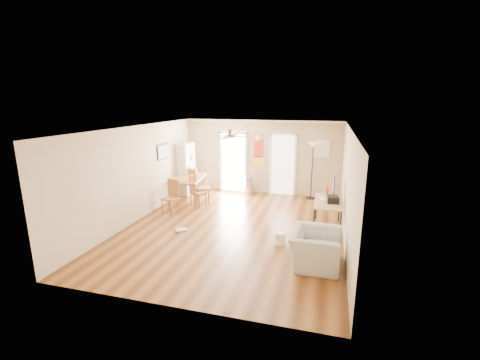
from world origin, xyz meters
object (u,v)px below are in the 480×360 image
(trash_can, at_px, (249,185))
(wastebasket_a, at_px, (280,238))
(dining_table, at_px, (188,189))
(dining_chair_far, at_px, (191,181))
(dining_chair_right_b, at_px, (198,191))
(armchair, at_px, (316,248))
(dining_chair_right_a, at_px, (203,186))
(torchiere_lamp, at_px, (312,171))
(bookshelf, at_px, (186,169))
(computer_desk, at_px, (327,215))
(dining_chair_near, at_px, (170,197))
(printer, at_px, (333,199))

(trash_can, height_order, wastebasket_a, trash_can)
(dining_table, xyz_separation_m, dining_chair_far, (-0.18, 0.64, 0.09))
(dining_chair_right_b, bearing_deg, armchair, -111.92)
(dining_chair_right_a, height_order, torchiere_lamp, torchiere_lamp)
(dining_chair_far, bearing_deg, dining_chair_right_b, 107.40)
(torchiere_lamp, xyz_separation_m, wastebasket_a, (-0.45, -3.88, -0.82))
(bookshelf, bearing_deg, armchair, -35.99)
(dining_table, distance_m, dining_chair_right_b, 0.72)
(dining_chair_right_a, distance_m, torchiere_lamp, 3.68)
(computer_desk, bearing_deg, torchiere_lamp, 102.35)
(dining_chair_far, bearing_deg, bookshelf, -46.17)
(wastebasket_a, bearing_deg, armchair, -43.71)
(bookshelf, height_order, dining_table, bookshelf)
(dining_table, xyz_separation_m, dining_chair_near, (-0.01, -1.27, 0.10))
(dining_table, distance_m, printer, 4.84)
(torchiere_lamp, xyz_separation_m, computer_desk, (0.57, -2.62, -0.59))
(dining_chair_right_b, xyz_separation_m, armchair, (3.75, -2.92, -0.13))
(dining_chair_right_b, xyz_separation_m, torchiere_lamp, (3.38, 1.75, 0.48))
(dining_table, xyz_separation_m, trash_can, (1.75, 1.30, -0.08))
(torchiere_lamp, relative_size, armchair, 1.75)
(dining_chair_right_a, distance_m, wastebasket_a, 3.86)
(dining_chair_right_a, bearing_deg, dining_table, 60.91)
(dining_chair_far, relative_size, trash_can, 1.55)
(trash_can, relative_size, wastebasket_a, 2.22)
(torchiere_lamp, distance_m, wastebasket_a, 3.99)
(dining_table, relative_size, trash_can, 2.52)
(dining_table, xyz_separation_m, wastebasket_a, (3.47, -2.59, -0.25))
(armchair, bearing_deg, computer_desk, -2.95)
(armchair, bearing_deg, torchiere_lamp, 7.20)
(dining_chair_right_b, relative_size, trash_can, 1.56)
(dining_table, relative_size, wastebasket_a, 5.60)
(dining_chair_right_a, xyz_separation_m, armchair, (3.75, -3.28, -0.20))
(wastebasket_a, height_order, armchair, armchair)
(wastebasket_a, bearing_deg, dining_chair_far, 138.54)
(bookshelf, distance_m, dining_table, 1.00)
(torchiere_lamp, bearing_deg, printer, -76.06)
(dining_chair_near, relative_size, wastebasket_a, 3.49)
(dining_table, distance_m, dining_chair_near, 1.27)
(computer_desk, height_order, armchair, computer_desk)
(torchiere_lamp, relative_size, computer_desk, 1.37)
(dining_table, bearing_deg, wastebasket_a, -36.70)
(armchair, bearing_deg, dining_chair_right_a, 51.45)
(dining_chair_right_a, xyz_separation_m, dining_chair_far, (-0.73, 0.74, -0.07))
(bookshelf, relative_size, trash_can, 2.91)
(printer, xyz_separation_m, wastebasket_a, (-1.13, -1.17, -0.69))
(dining_chair_near, relative_size, printer, 2.97)
(dining_chair_right_a, distance_m, dining_chair_far, 1.05)
(armchair, bearing_deg, trash_can, 31.24)
(dining_chair_right_a, distance_m, dining_chair_near, 1.30)
(bookshelf, xyz_separation_m, trash_can, (2.15, 0.53, -0.59))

